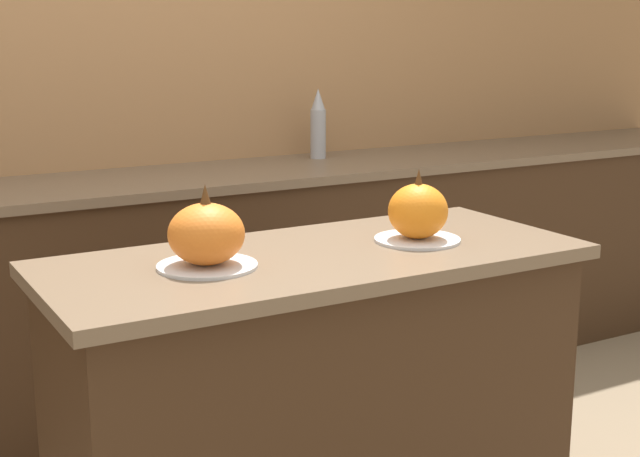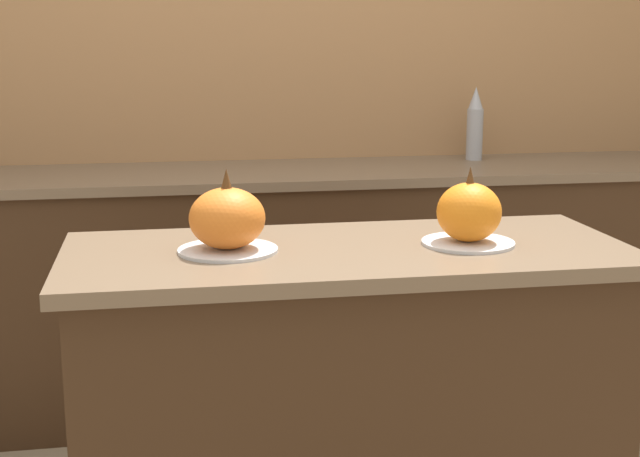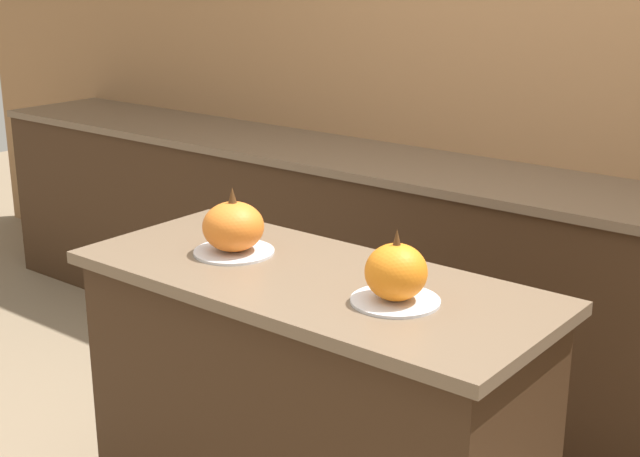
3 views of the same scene
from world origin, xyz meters
name	(u,v)px [view 1 (image 1 of 3)]	position (x,y,z in m)	size (l,w,h in m)	color
wall_back	(111,89)	(0.00, 1.64, 1.25)	(8.00, 0.06, 2.50)	#9E7047
kitchen_island	(316,429)	(0.00, 0.00, 0.47)	(1.35, 0.58, 0.94)	#382314
back_counter	(147,299)	(0.00, 1.31, 0.47)	(6.00, 0.60, 0.94)	#382314
pumpkin_cake_left	(206,237)	(-0.29, 0.01, 1.01)	(0.23, 0.23, 0.20)	silver
pumpkin_cake_right	(418,214)	(0.29, -0.02, 1.01)	(0.22, 0.22, 0.19)	silver
bottle_tall	(318,125)	(0.84, 1.46, 1.08)	(0.07, 0.07, 0.30)	#99999E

